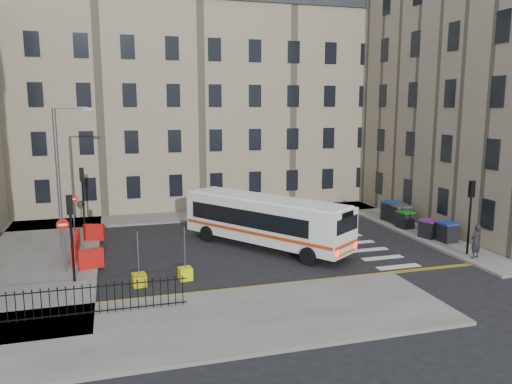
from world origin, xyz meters
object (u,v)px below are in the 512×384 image
pedestrian (476,241)px  bollard_yellow (185,274)px  bollard_chevron (139,280)px  wheelie_bin_d (400,214)px  streetlamp (58,176)px  wheelie_bin_c (405,220)px  wheelie_bin_b (429,229)px  wheelie_bin_e (391,211)px  bus (265,219)px  wheelie_bin_a (447,232)px

pedestrian → bollard_yellow: size_ratio=3.08×
bollard_chevron → wheelie_bin_d: bearing=20.9°
streetlamp → wheelie_bin_c: 22.00m
wheelie_bin_b → wheelie_bin_e: wheelie_bin_e is taller
wheelie_bin_c → bollard_chevron: bearing=-170.5°
wheelie_bin_c → streetlamp: bearing=168.0°
streetlamp → pedestrian: 23.25m
bus → wheelie_bin_a: size_ratio=8.62×
wheelie_bin_b → bus: bearing=156.6°
bollard_chevron → streetlamp: bearing=118.8°
streetlamp → wheelie_bin_c: streetlamp is taller
streetlamp → wheelie_bin_c: bearing=-3.3°
bus → wheelie_bin_c: (10.25, 1.37, -0.97)m
bus → bollard_yellow: bus is taller
wheelie_bin_a → wheelie_bin_b: size_ratio=0.96×
bus → wheelie_bin_c: bearing=-27.3°
wheelie_bin_b → wheelie_bin_c: (-0.00, 2.62, -0.00)m
wheelie_bin_a → wheelie_bin_b: wheelie_bin_a is taller
pedestrian → bus: bearing=-48.0°
wheelie_bin_c → pedestrian: size_ratio=0.62×
bollard_yellow → bollard_chevron: size_ratio=1.00×
wheelie_bin_b → wheelie_bin_e: 4.83m
wheelie_bin_d → bollard_yellow: wheelie_bin_d is taller
wheelie_bin_a → bollard_chevron: wheelie_bin_a is taller
wheelie_bin_a → wheelie_bin_c: bearing=96.3°
wheelie_bin_a → bollard_chevron: (-18.29, -2.14, -0.44)m
wheelie_bin_d → wheelie_bin_e: size_ratio=0.96×
bus → bollard_yellow: size_ratio=16.94×
bus → wheelie_bin_d: (10.54, 2.41, -0.86)m
wheelie_bin_c → wheelie_bin_d: (0.29, 1.04, 0.11)m
wheelie_bin_d → wheelie_bin_b: bearing=-90.2°
wheelie_bin_e → pedestrian: pedestrian is taller
wheelie_bin_d → bollard_yellow: (-15.88, -6.63, -0.52)m
bus → wheelie_bin_d: size_ratio=7.60×
bollard_chevron → wheelie_bin_c: bearing=18.2°
wheelie_bin_a → bollard_yellow: size_ratio=1.97×
streetlamp → wheelie_bin_a: (22.19, -4.97, -3.59)m
wheelie_bin_a → bollard_yellow: bearing=-175.1°
wheelie_bin_c → bollard_chevron: size_ratio=1.89×
streetlamp → wheelie_bin_a: 23.02m
bus → bollard_chevron: bus is taller
bollard_chevron → pedestrian: bearing=-3.6°
wheelie_bin_a → pedestrian: 3.33m
streetlamp → pedestrian: streetlamp is taller
wheelie_bin_a → pedestrian: size_ratio=0.64×
bus → bollard_chevron: bearing=176.0°
wheelie_bin_e → wheelie_bin_a: bearing=-96.9°
bus → wheelie_bin_a: bus is taller
wheelie_bin_a → wheelie_bin_d: size_ratio=0.88×
bollard_yellow → wheelie_bin_d: bearing=22.7°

